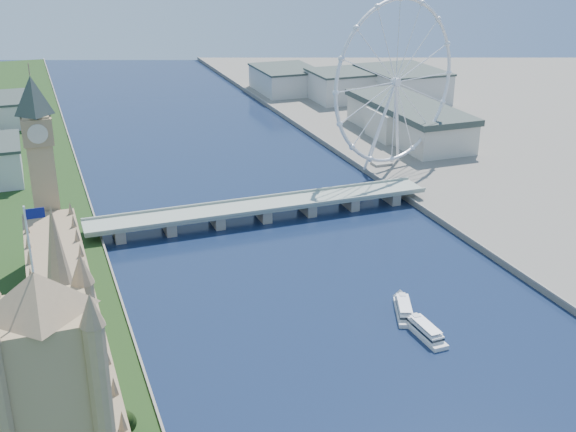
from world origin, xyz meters
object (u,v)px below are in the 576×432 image
victoria_tower (57,432)px  tour_boat_near (425,336)px  tour_boat_far (404,314)px  london_eye (396,83)px

victoria_tower → tour_boat_near: (158.91, 85.23, -54.49)m
tour_boat_far → victoria_tower: bearing=-124.3°
victoria_tower → tour_boat_near: size_ratio=3.70×
victoria_tower → tour_boat_near: victoria_tower is taller
victoria_tower → tour_boat_near: bearing=28.2°
victoria_tower → tour_boat_far: size_ratio=3.74×
tour_boat_near → tour_boat_far: 20.90m
london_eye → tour_boat_near: 244.83m
london_eye → tour_boat_near: bearing=-114.1°
london_eye → tour_boat_far: size_ratio=4.16×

